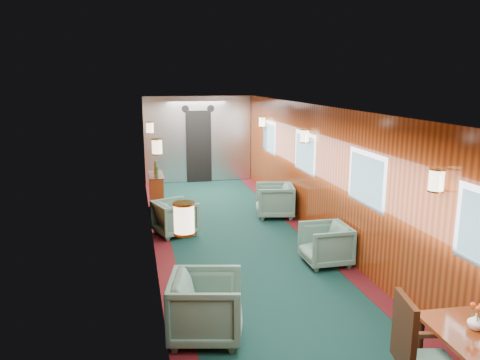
% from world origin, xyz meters
% --- Properties ---
extents(room, '(12.00, 12.10, 2.40)m').
position_xyz_m(room, '(0.00, 0.00, 1.63)').
color(room, black).
rests_on(room, ground).
extents(bulkhead, '(2.98, 0.17, 2.39)m').
position_xyz_m(bulkhead, '(0.00, 5.91, 1.18)').
color(bulkhead, silver).
rests_on(bulkhead, ground).
extents(windows_right, '(0.02, 8.60, 0.80)m').
position_xyz_m(windows_right, '(1.49, 0.25, 1.45)').
color(windows_right, silver).
rests_on(windows_right, ground).
extents(wall_sconces, '(2.97, 7.97, 0.25)m').
position_xyz_m(wall_sconces, '(0.00, 0.57, 1.79)').
color(wall_sconces, '#FFEDC6').
rests_on(wall_sconces, ground).
extents(dining_table, '(0.69, 0.95, 0.69)m').
position_xyz_m(dining_table, '(1.07, -3.86, 0.58)').
color(dining_table, maroon).
rests_on(dining_table, ground).
extents(side_chair, '(0.58, 0.60, 1.11)m').
position_xyz_m(side_chair, '(0.49, -3.91, 0.60)').
color(side_chair, '#1C423B').
rests_on(side_chair, ground).
extents(credenza, '(0.30, 0.94, 1.12)m').
position_xyz_m(credenza, '(-1.34, 2.99, 0.43)').
color(credenza, maroon).
rests_on(credenza, ground).
extents(flower_vase, '(0.17, 0.17, 0.15)m').
position_xyz_m(flower_vase, '(1.13, -3.80, 0.77)').
color(flower_vase, white).
rests_on(flower_vase, dining_table).
extents(armchair_left_near, '(0.97, 0.95, 0.74)m').
position_xyz_m(armchair_left_near, '(-1.05, -2.25, 0.37)').
color(armchair_left_near, '#1C423B').
rests_on(armchair_left_near, ground).
extents(armchair_left_far, '(0.91, 0.90, 0.65)m').
position_xyz_m(armchair_left_far, '(-1.07, 1.42, 0.33)').
color(armchair_left_far, '#1C423B').
rests_on(armchair_left_far, ground).
extents(armchair_right_near, '(0.71, 0.69, 0.65)m').
position_xyz_m(armchair_right_near, '(1.10, -0.55, 0.32)').
color(armchair_right_near, '#1C423B').
rests_on(armchair_right_near, ground).
extents(armchair_right_far, '(0.90, 0.88, 0.70)m').
position_xyz_m(armchair_right_far, '(1.08, 2.10, 0.35)').
color(armchair_right_far, '#1C423B').
rests_on(armchair_right_far, ground).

